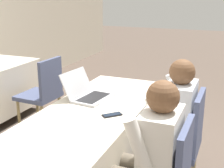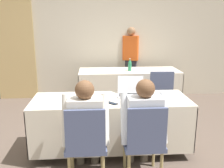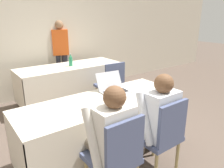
{
  "view_description": "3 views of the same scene",
  "coord_description": "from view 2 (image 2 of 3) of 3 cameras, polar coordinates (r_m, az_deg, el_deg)",
  "views": [
    {
      "loc": [
        -2.03,
        -1.03,
        1.65
      ],
      "look_at": [
        0.0,
        -0.19,
        0.99
      ],
      "focal_mm": 50.0,
      "sensor_mm": 36.0,
      "label": 1
    },
    {
      "loc": [
        -0.22,
        -3.1,
        1.74
      ],
      "look_at": [
        0.0,
        -0.19,
        0.99
      ],
      "focal_mm": 40.0,
      "sensor_mm": 36.0,
      "label": 2
    },
    {
      "loc": [
        -1.36,
        -2.01,
        1.72
      ],
      "look_at": [
        0.0,
        -0.19,
        0.99
      ],
      "focal_mm": 35.0,
      "sensor_mm": 36.0,
      "label": 3
    }
  ],
  "objects": [
    {
      "name": "water_bottle",
      "position": [
        5.07,
        4.09,
        4.3
      ],
      "size": [
        0.07,
        0.07,
        0.25
      ],
      "color": "#288456",
      "rests_on": "conference_table_far"
    },
    {
      "name": "wall_back",
      "position": [
        5.7,
        -2.12,
        10.47
      ],
      "size": [
        12.0,
        0.06,
        2.7
      ],
      "color": "beige",
      "rests_on": "ground_plane"
    },
    {
      "name": "cell_phone",
      "position": [
        3.08,
        -0.02,
        -4.42
      ],
      "size": [
        0.15,
        0.15,
        0.01
      ],
      "rotation": [
        0.0,
        0.0,
        0.82
      ],
      "color": "black",
      "rests_on": "conference_table_near"
    },
    {
      "name": "chair_near_right",
      "position": [
        2.78,
        7.37,
        -12.46
      ],
      "size": [
        0.44,
        0.44,
        0.89
      ],
      "rotation": [
        0.0,
        0.0,
        3.14
      ],
      "color": "tan",
      "rests_on": "ground_plane"
    },
    {
      "name": "curtain_panel",
      "position": [
        5.89,
        -21.43,
        9.39
      ],
      "size": [
        0.84,
        0.04,
        2.65
      ],
      "color": "tan",
      "rests_on": "ground_plane"
    },
    {
      "name": "conference_table_near",
      "position": [
        3.32,
        -0.25,
        -6.36
      ],
      "size": [
        2.05,
        0.73,
        0.74
      ],
      "color": "beige",
      "rests_on": "ground_plane"
    },
    {
      "name": "person_red_shirt",
      "position": [
        5.78,
        4.29,
        6.12
      ],
      "size": [
        0.39,
        0.3,
        1.59
      ],
      "rotation": [
        0.0,
        0.0,
        -0.35
      ],
      "color": "#33333D",
      "rests_on": "ground_plane"
    },
    {
      "name": "laptop",
      "position": [
        3.42,
        4.31,
        -1.82
      ],
      "size": [
        0.4,
        0.39,
        0.23
      ],
      "rotation": [
        0.0,
        0.0,
        -0.11
      ],
      "color": "#B7B7BC",
      "rests_on": "conference_table_near"
    },
    {
      "name": "chair_near_left",
      "position": [
        2.73,
        -5.96,
        -12.94
      ],
      "size": [
        0.44,
        0.44,
        0.89
      ],
      "rotation": [
        0.0,
        0.0,
        3.14
      ],
      "color": "tan",
      "rests_on": "ground_plane"
    },
    {
      "name": "chair_far_spare",
      "position": [
        4.53,
        10.86,
        -1.89
      ],
      "size": [
        0.46,
        0.46,
        0.89
      ],
      "rotation": [
        0.0,
        0.0,
        3.09
      ],
      "color": "tan",
      "rests_on": "ground_plane"
    },
    {
      "name": "person_white_shirt",
      "position": [
        2.8,
        7.05,
        -8.6
      ],
      "size": [
        0.5,
        0.52,
        1.15
      ],
      "rotation": [
        0.0,
        0.0,
        3.14
      ],
      "color": "#665B4C",
      "rests_on": "ground_plane"
    },
    {
      "name": "person_checkered_shirt",
      "position": [
        2.75,
        -5.99,
        -8.99
      ],
      "size": [
        0.5,
        0.52,
        1.15
      ],
      "rotation": [
        0.0,
        0.0,
        3.14
      ],
      "color": "#665B4C",
      "rests_on": "ground_plane"
    },
    {
      "name": "ground_plane",
      "position": [
        3.56,
        -0.24,
        -14.86
      ],
      "size": [
        24.0,
        24.0,
        0.0
      ],
      "primitive_type": "plane",
      "color": "brown"
    },
    {
      "name": "paper_beside_laptop",
      "position": [
        3.32,
        4.24,
        -3.14
      ],
      "size": [
        0.32,
        0.36,
        0.0
      ],
      "rotation": [
        0.0,
        0.0,
        0.44
      ],
      "color": "white",
      "rests_on": "conference_table_near"
    },
    {
      "name": "paper_centre_table",
      "position": [
        3.31,
        10.6,
        -3.39
      ],
      "size": [
        0.29,
        0.35,
        0.0
      ],
      "rotation": [
        0.0,
        0.0,
        0.31
      ],
      "color": "white",
      "rests_on": "conference_table_near"
    },
    {
      "name": "conference_table_far",
      "position": [
        5.17,
        3.91,
        1.21
      ],
      "size": [
        2.05,
        0.73,
        0.74
      ],
      "color": "beige",
      "rests_on": "ground_plane"
    }
  ]
}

